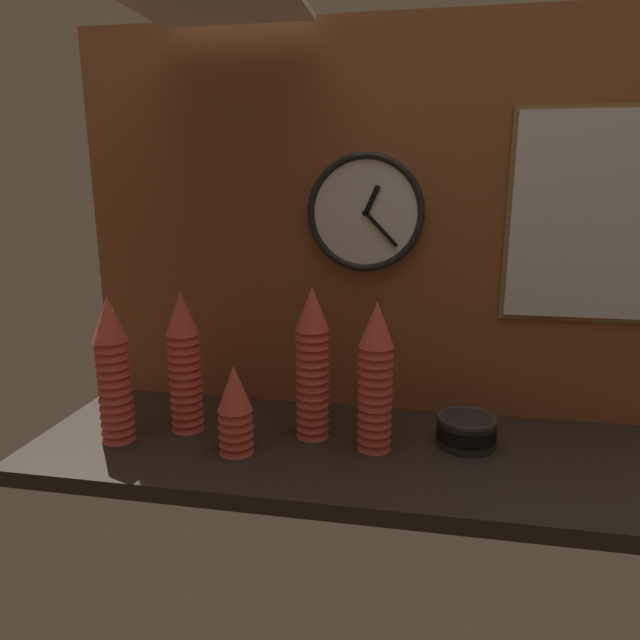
% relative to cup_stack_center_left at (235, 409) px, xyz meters
% --- Properties ---
extents(ground_plane, '(1.60, 0.56, 0.04)m').
position_rel_cup_stack_center_left_xyz_m(ground_plane, '(0.27, 0.09, -0.13)').
color(ground_plane, black).
extents(wall_tiled_back, '(1.60, 0.03, 1.05)m').
position_rel_cup_stack_center_left_xyz_m(wall_tiled_back, '(0.27, 0.36, 0.41)').
color(wall_tiled_back, brown).
rests_on(wall_tiled_back, ground_plane).
extents(cup_stack_center_left, '(0.08, 0.08, 0.22)m').
position_rel_cup_stack_center_left_xyz_m(cup_stack_center_left, '(0.00, 0.00, 0.00)').
color(cup_stack_center_left, '#DB4C3D').
rests_on(cup_stack_center_left, ground_plane).
extents(cup_stack_left, '(0.08, 0.08, 0.37)m').
position_rel_cup_stack_center_left_xyz_m(cup_stack_left, '(-0.17, 0.10, 0.08)').
color(cup_stack_left, '#DB4C3D').
rests_on(cup_stack_left, ground_plane).
extents(cup_stack_far_left, '(0.08, 0.08, 0.37)m').
position_rel_cup_stack_center_left_xyz_m(cup_stack_far_left, '(-0.32, 0.01, 0.08)').
color(cup_stack_far_left, '#DB4C3D').
rests_on(cup_stack_far_left, ground_plane).
extents(cup_stack_center, '(0.08, 0.08, 0.39)m').
position_rel_cup_stack_center_left_xyz_m(cup_stack_center, '(0.16, 0.12, 0.09)').
color(cup_stack_center, '#DB4C3D').
rests_on(cup_stack_center, ground_plane).
extents(cup_stack_center_right, '(0.08, 0.08, 0.37)m').
position_rel_cup_stack_center_left_xyz_m(cup_stack_center_right, '(0.33, 0.08, 0.08)').
color(cup_stack_center_right, '#DB4C3D').
rests_on(cup_stack_center_right, ground_plane).
extents(bowl_stack_right, '(0.15, 0.15, 0.08)m').
position_rel_cup_stack_center_left_xyz_m(bowl_stack_right, '(0.55, 0.14, -0.07)').
color(bowl_stack_right, black).
rests_on(bowl_stack_right, ground_plane).
extents(wall_clock, '(0.31, 0.03, 0.31)m').
position_rel_cup_stack_center_left_xyz_m(wall_clock, '(0.27, 0.33, 0.45)').
color(wall_clock, white).
extents(menu_board, '(0.40, 0.01, 0.54)m').
position_rel_cup_stack_center_left_xyz_m(menu_board, '(0.83, 0.33, 0.44)').
color(menu_board, olive).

